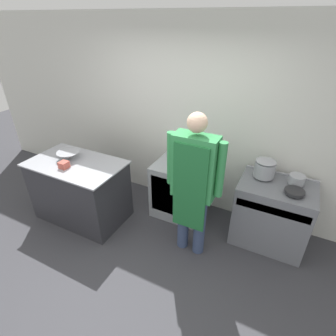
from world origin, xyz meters
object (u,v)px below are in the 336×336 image
mixing_bowl (69,155)px  person_cook (194,180)px  sauce_pot (297,179)px  saute_pan (295,192)px  stove (271,214)px  fridge_unit (180,189)px  stock_pot (265,168)px  plastic_tub (64,165)px

mixing_bowl → person_cook: bearing=1.7°
sauce_pot → saute_pan: bearing=-90.0°
stove → sauce_pot: size_ratio=4.90×
stove → fridge_unit: bearing=179.2°
stove → saute_pan: bearing=-31.4°
stove → person_cook: 1.21m
stove → fridge_unit: size_ratio=1.08×
fridge_unit → stove: bearing=-0.8°
fridge_unit → sauce_pot: (1.46, 0.09, 0.53)m
mixing_bowl → sauce_pot: size_ratio=1.73×
stove → saute_pan: size_ratio=4.01×
fridge_unit → person_cook: 0.99m
mixing_bowl → stock_pot: 2.60m
stove → plastic_tub: size_ratio=8.13×
stove → stock_pot: stock_pot is taller
stove → saute_pan: (0.18, -0.11, 0.47)m
saute_pan → sauce_pot: 0.22m
person_cook → stock_pot: 0.97m
plastic_tub → stock_pot: bearing=22.7°
stove → plastic_tub: 2.74m
fridge_unit → plastic_tub: 1.64m
person_cook → sauce_pot: person_cook is taller
mixing_bowl → stock_pot: stock_pot is taller
mixing_bowl → sauce_pot: 2.96m
stove → stock_pot: 0.61m
fridge_unit → mixing_bowl: mixing_bowl is taller
person_cook → sauce_pot: bearing=34.8°
plastic_tub → sauce_pot: sauce_pot is taller
plastic_tub → saute_pan: bearing=15.7°
stove → mixing_bowl: 2.81m
stove → stock_pot: (-0.20, 0.11, 0.57)m
plastic_tub → saute_pan: 2.83m
stove → person_cook: (-0.85, -0.60, 0.61)m
plastic_tub → stove: bearing=18.9°
person_cook → plastic_tub: size_ratio=16.64×
person_cook → fridge_unit: bearing=124.9°
stock_pot → sauce_pot: stock_pot is taller
saute_pan → sauce_pot: sauce_pot is taller
mixing_bowl → stock_pot: size_ratio=1.25×
fridge_unit → person_cook: size_ratio=0.45×
mixing_bowl → saute_pan: 2.91m
plastic_tub → stock_pot: stock_pot is taller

